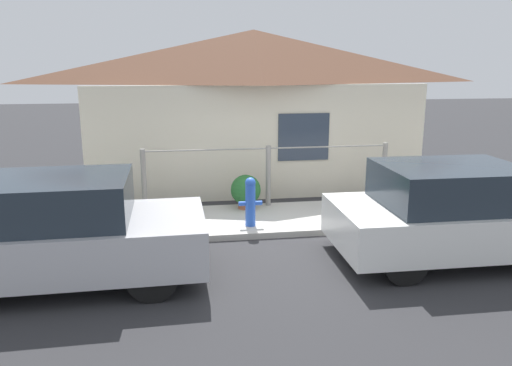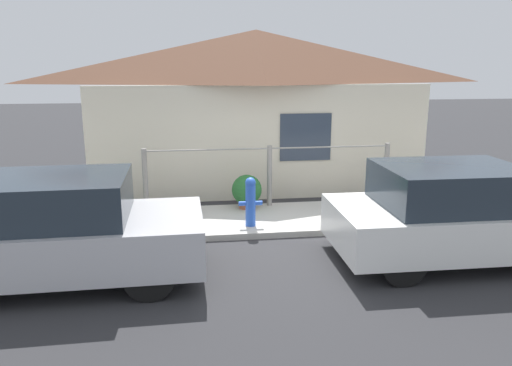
{
  "view_description": "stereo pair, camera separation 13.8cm",
  "coord_description": "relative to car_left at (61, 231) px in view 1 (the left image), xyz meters",
  "views": [
    {
      "loc": [
        -1.71,
        -7.78,
        2.89
      ],
      "look_at": [
        -0.45,
        0.3,
        0.9
      ],
      "focal_mm": 35.0,
      "sensor_mm": 36.0,
      "label": 1
    },
    {
      "loc": [
        -1.57,
        -7.8,
        2.89
      ],
      "look_at": [
        -0.45,
        0.3,
        0.9
      ],
      "focal_mm": 35.0,
      "sensor_mm": 36.0,
      "label": 2
    }
  ],
  "objects": [
    {
      "name": "sidewalk",
      "position": [
        3.3,
        2.14,
        -0.66
      ],
      "size": [
        24.0,
        1.79,
        0.11
      ],
      "color": "#B2AFA8",
      "rests_on": "ground_plane"
    },
    {
      "name": "car_right",
      "position": [
        5.58,
        0.0,
        -0.01
      ],
      "size": [
        3.67,
        1.81,
        1.43
      ],
      "rotation": [
        0.0,
        0.0,
        -0.01
      ],
      "color": "white",
      "rests_on": "ground_plane"
    },
    {
      "name": "fence",
      "position": [
        3.3,
        2.88,
        0.05
      ],
      "size": [
        4.9,
        0.1,
        1.2
      ],
      "color": "gray",
      "rests_on": "sidewalk"
    },
    {
      "name": "potted_plant_by_fence",
      "position": [
        0.29,
        2.46,
        -0.3
      ],
      "size": [
        0.48,
        0.48,
        0.58
      ],
      "color": "brown",
      "rests_on": "sidewalk"
    },
    {
      "name": "house",
      "position": [
        3.3,
        4.7,
        2.11
      ],
      "size": [
        7.65,
        2.23,
        3.59
      ],
      "color": "beige",
      "rests_on": "ground_plane"
    },
    {
      "name": "ground_plane",
      "position": [
        3.3,
        1.24,
        -0.72
      ],
      "size": [
        60.0,
        60.0,
        0.0
      ],
      "primitive_type": "plane",
      "color": "#2D2D30"
    },
    {
      "name": "car_left",
      "position": [
        0.0,
        0.0,
        0.0
      ],
      "size": [
        3.71,
        1.77,
        1.45
      ],
      "rotation": [
        0.0,
        0.0,
        0.02
      ],
      "color": "#B7B7BC",
      "rests_on": "ground_plane"
    },
    {
      "name": "fire_hydrant",
      "position": [
        2.76,
        1.67,
        -0.16
      ],
      "size": [
        0.41,
        0.18,
        0.86
      ],
      "color": "blue",
      "rests_on": "sidewalk"
    },
    {
      "name": "potted_plant_near_hydrant",
      "position": [
        2.83,
        2.74,
        -0.26
      ],
      "size": [
        0.59,
        0.59,
        0.66
      ],
      "color": "#9E5638",
      "rests_on": "sidewalk"
    }
  ]
}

